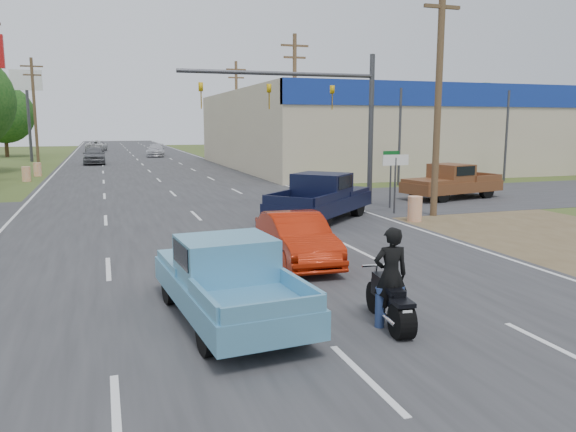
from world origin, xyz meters
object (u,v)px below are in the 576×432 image
object	(u,v)px
brown_pickup	(450,181)
motorcycle	(391,304)
red_convertible	(297,239)
rider	(390,280)
blue_pickup	(226,278)
distant_car_white	(97,146)
navy_pickup	(322,197)
distant_car_grey	(94,155)
distant_car_silver	(156,150)

from	to	relation	value
brown_pickup	motorcycle	bearing A→B (deg)	129.88
red_convertible	rider	size ratio (longest dim) A/B	2.27
blue_pickup	distant_car_white	xyz separation A→B (m)	(-2.88, 74.77, -0.07)
motorcycle	navy_pickup	world-z (taller)	navy_pickup
blue_pickup	distant_car_grey	bearing A→B (deg)	88.41
brown_pickup	distant_car_grey	size ratio (longest dim) A/B	1.14
blue_pickup	navy_pickup	size ratio (longest dim) A/B	0.91
red_convertible	rider	distance (m)	5.21
red_convertible	navy_pickup	bearing A→B (deg)	65.18
navy_pickup	motorcycle	bearing A→B (deg)	-59.20
blue_pickup	distant_car_white	distance (m)	74.82
blue_pickup	distant_car_silver	size ratio (longest dim) A/B	1.00
navy_pickup	distant_car_silver	distance (m)	48.00
red_convertible	distant_car_white	bearing A→B (deg)	96.95
brown_pickup	distant_car_silver	xyz separation A→B (m)	(-10.84, 43.94, -0.16)
blue_pickup	red_convertible	bearing A→B (deg)	48.52
distant_car_white	red_convertible	bearing A→B (deg)	101.88
blue_pickup	navy_pickup	world-z (taller)	navy_pickup
motorcycle	brown_pickup	world-z (taller)	brown_pickup
distant_car_white	motorcycle	bearing A→B (deg)	101.59
distant_car_silver	distant_car_white	bearing A→B (deg)	119.02
motorcycle	blue_pickup	size ratio (longest dim) A/B	0.41
rider	navy_pickup	size ratio (longest dim) A/B	0.33
rider	blue_pickup	size ratio (longest dim) A/B	0.36
red_convertible	navy_pickup	xyz separation A→B (m)	(3.28, 6.37, 0.27)
motorcycle	brown_pickup	bearing A→B (deg)	59.32
red_convertible	distant_car_grey	xyz separation A→B (m)	(-5.68, 42.84, 0.17)
motorcycle	distant_car_grey	bearing A→B (deg)	103.41
red_convertible	distant_car_grey	bearing A→B (deg)	99.96
red_convertible	blue_pickup	distance (m)	4.68
navy_pickup	distant_car_white	world-z (taller)	navy_pickup
brown_pickup	navy_pickup	bearing A→B (deg)	101.99
motorcycle	rider	xyz separation A→B (m)	(0.01, 0.05, 0.44)
navy_pickup	distant_car_white	distance (m)	65.24
distant_car_grey	brown_pickup	bearing A→B (deg)	-61.52
brown_pickup	distant_car_grey	world-z (taller)	brown_pickup
red_convertible	blue_pickup	size ratio (longest dim) A/B	0.81
red_convertible	distant_car_silver	distance (m)	54.34
motorcycle	navy_pickup	distance (m)	12.08
rider	blue_pickup	bearing A→B (deg)	-20.40
blue_pickup	distant_car_silver	world-z (taller)	blue_pickup
rider	brown_pickup	size ratio (longest dim) A/B	0.32
red_convertible	brown_pickup	size ratio (longest dim) A/B	0.73
blue_pickup	distant_car_silver	bearing A→B (deg)	81.00
motorcycle	distant_car_grey	world-z (taller)	distant_car_grey
brown_pickup	distant_car_silver	size ratio (longest dim) A/B	1.12
motorcycle	distant_car_silver	xyz separation A→B (m)	(1.09, 59.58, 0.27)
motorcycle	blue_pickup	distance (m)	3.20
rider	distant_car_silver	size ratio (longest dim) A/B	0.36
navy_pickup	brown_pickup	world-z (taller)	navy_pickup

